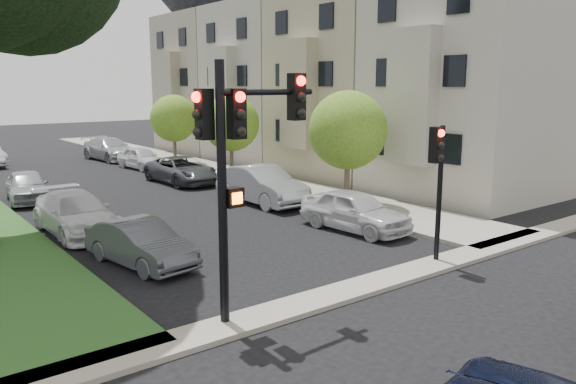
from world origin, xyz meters
TOP-DOWN VIEW (x-y plane):
  - ground at (0.00, 0.00)m, footprint 140.00×140.00m
  - sidewalk_right at (6.75, 24.00)m, footprint 3.50×44.00m
  - sidewalk_cross at (0.00, 2.00)m, footprint 60.00×1.00m
  - house_a at (12.45, 8.00)m, footprint 7.70×7.55m
  - house_b at (12.45, 15.50)m, footprint 7.70×7.55m
  - house_c at (12.45, 23.00)m, footprint 7.70×7.55m
  - house_d at (12.45, 30.50)m, footprint 7.70×7.55m
  - small_tree_a at (6.20, 9.15)m, footprint 3.19×3.19m
  - small_tree_b at (6.20, 18.08)m, footprint 2.99×2.99m
  - small_tree_c at (6.20, 24.84)m, footprint 2.92×2.92m
  - traffic_signal_main at (-3.37, 2.24)m, footprint 2.66×0.69m
  - traffic_signal_secondary at (3.01, 2.19)m, footprint 0.50×0.40m
  - car_parked_0 at (3.85, 6.24)m, footprint 2.03×4.30m
  - car_parked_1 at (3.88, 11.92)m, footprint 1.72×4.87m
  - car_parked_2 at (3.49, 18.53)m, footprint 2.41×4.94m
  - car_parked_3 at (3.85, 24.54)m, footprint 1.97×4.01m
  - car_parked_4 at (3.80, 29.64)m, footprint 2.65×5.32m
  - car_parked_5 at (-3.58, 7.11)m, footprint 1.99×4.03m
  - car_parked_6 at (-3.93, 11.69)m, footprint 2.02×4.81m
  - car_parked_7 at (-3.96, 18.38)m, footprint 2.12×4.15m

SIDE VIEW (x-z plane):
  - ground at x=0.00m, z-range 0.00..0.00m
  - sidewalk_right at x=6.75m, z-range 0.00..0.12m
  - sidewalk_cross at x=0.00m, z-range 0.00..0.12m
  - car_parked_5 at x=-3.58m, z-range 0.00..1.27m
  - car_parked_3 at x=3.85m, z-range 0.00..1.32m
  - car_parked_2 at x=3.49m, z-range 0.00..1.35m
  - car_parked_7 at x=-3.96m, z-range 0.00..1.35m
  - car_parked_6 at x=-3.93m, z-range 0.00..1.39m
  - car_parked_0 at x=3.85m, z-range 0.00..1.42m
  - car_parked_4 at x=3.80m, z-range 0.00..1.49m
  - car_parked_1 at x=3.88m, z-range 0.00..1.60m
  - traffic_signal_secondary at x=3.01m, z-range 0.77..4.67m
  - small_tree_c at x=6.20m, z-range 0.72..5.11m
  - small_tree_b at x=6.20m, z-range 0.74..5.23m
  - small_tree_a at x=6.20m, z-range 0.79..5.57m
  - traffic_signal_main at x=-3.37m, z-range 1.04..6.50m
  - house_a at x=12.45m, z-range -1.05..14.92m
  - house_b at x=12.45m, z-range -1.05..14.92m
  - house_c at x=12.45m, z-range -1.05..14.92m
  - house_d at x=12.45m, z-range -1.05..14.92m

